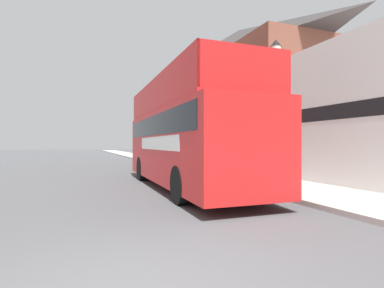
{
  "coord_description": "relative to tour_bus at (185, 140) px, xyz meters",
  "views": [
    {
      "loc": [
        -0.48,
        -3.1,
        1.64
      ],
      "look_at": [
        3.94,
        8.39,
        1.64
      ],
      "focal_mm": 28.0,
      "sensor_mm": 36.0,
      "label": 1
    }
  ],
  "objects": [
    {
      "name": "parked_car_ahead_of_bus",
      "position": [
        0.73,
        7.84,
        -1.12
      ],
      "size": [
        1.83,
        4.28,
        1.5
      ],
      "rotation": [
        0.0,
        0.0,
        -0.01
      ],
      "color": "maroon",
      "rests_on": "ground_plane"
    },
    {
      "name": "lamp_post_second",
      "position": [
        2.3,
        6.67,
        1.59
      ],
      "size": [
        0.35,
        0.35,
        4.74
      ],
      "color": "black",
      "rests_on": "sidewalk"
    },
    {
      "name": "ground_plane",
      "position": [
        -3.31,
        13.53,
        -1.81
      ],
      "size": [
        144.0,
        144.0,
        0.0
      ],
      "primitive_type": "plane",
      "color": "#4C4C4F"
    },
    {
      "name": "brick_terrace_rear",
      "position": [
        7.88,
        9.71,
        3.41
      ],
      "size": [
        6.0,
        16.13,
        10.45
      ],
      "color": "brown",
      "rests_on": "ground_plane"
    },
    {
      "name": "tour_bus",
      "position": [
        0.0,
        0.0,
        0.0
      ],
      "size": [
        2.68,
        9.62,
        3.97
      ],
      "rotation": [
        0.0,
        0.0,
        -0.02
      ],
      "color": "red",
      "rests_on": "ground_plane"
    },
    {
      "name": "lamp_post_nearest",
      "position": [
        2.22,
        -2.5,
        1.69
      ],
      "size": [
        0.35,
        0.35,
        4.89
      ],
      "color": "black",
      "rests_on": "sidewalk"
    },
    {
      "name": "sidewalk",
      "position": [
        3.36,
        10.53,
        -1.74
      ],
      "size": [
        3.04,
        108.0,
        0.14
      ],
      "color": "#ADAAA3",
      "rests_on": "ground_plane"
    }
  ]
}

